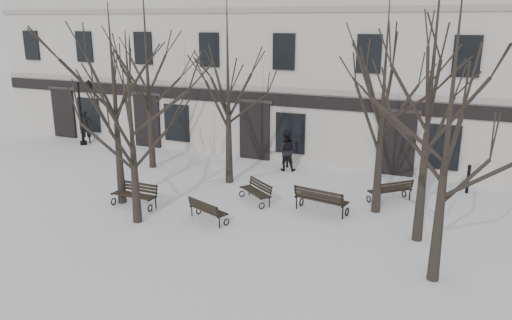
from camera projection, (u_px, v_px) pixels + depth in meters
The scene contains 19 objects.
ground at pixel (256, 226), 17.16m from camera, with size 100.00×100.00×0.00m, color white.
building at pixel (351, 45), 27.12m from camera, with size 40.40×10.20×11.40m.
tree_0 at pixel (113, 82), 18.11m from camera, with size 5.22×5.22×7.45m.
tree_1 at pixel (130, 107), 16.41m from camera, with size 4.55×4.55×6.50m.
tree_2 at pixel (432, 76), 14.65m from camera, with size 5.85×5.85×8.35m.
tree_3 at pixel (451, 107), 12.32m from camera, with size 5.31×5.31×7.59m.
tree_4 at pixel (146, 53), 22.58m from camera, with size 6.05×6.05×8.64m.
tree_5 at pixel (228, 70), 20.49m from camera, with size 5.43×5.43×7.75m.
tree_6 at pixel (384, 84), 17.17m from camera, with size 5.28×5.28×7.54m.
bench_0 at pixel (135, 194), 18.84m from camera, with size 1.81×0.69×0.90m.
bench_1 at pixel (207, 210), 17.42m from camera, with size 1.67×1.10×0.80m.
bench_2 at pixel (321, 199), 18.15m from camera, with size 2.04×1.03×0.99m.
bench_3 at pixel (256, 191), 19.30m from camera, with size 1.65×1.44×0.83m.
bench_4 at pixel (391, 190), 19.31m from camera, with size 1.66×1.64×0.88m.
lamp_post at pixel (84, 108), 27.71m from camera, with size 1.16×0.43×3.71m.
bollard_a at pixel (287, 156), 23.88m from camera, with size 0.13×0.13×1.02m.
bollard_b at pixel (468, 178), 20.24m from camera, with size 0.16×0.16×1.21m.
pedestrian_a at pixel (87, 143), 28.80m from camera, with size 0.69×0.45×1.89m, color black.
pedestrian_b at pixel (286, 170), 23.53m from camera, with size 0.94×0.73×1.93m, color black.
Camera 1 is at (6.35, -14.60, 6.79)m, focal length 35.00 mm.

